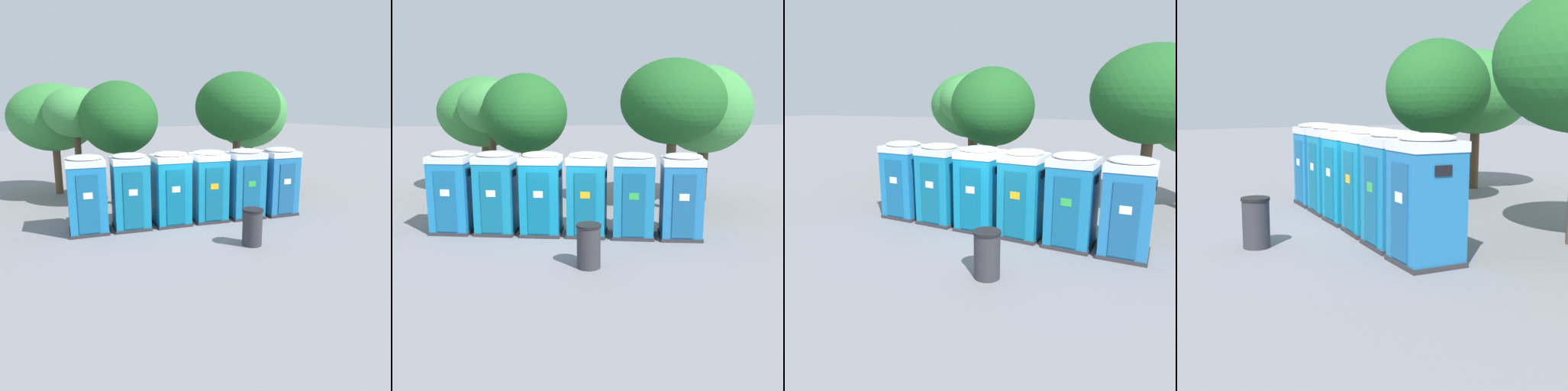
% 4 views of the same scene
% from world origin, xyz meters
% --- Properties ---
extents(ground_plane, '(120.00, 120.00, 0.00)m').
position_xyz_m(ground_plane, '(0.00, 0.00, 0.00)').
color(ground_plane, slate).
extents(portapotty_0, '(1.40, 1.38, 2.54)m').
position_xyz_m(portapotty_0, '(-3.47, 0.50, 1.28)').
color(portapotty_0, '#2D2D33').
rests_on(portapotty_0, ground).
extents(portapotty_1, '(1.39, 1.39, 2.54)m').
position_xyz_m(portapotty_1, '(-2.09, 0.27, 1.28)').
color(portapotty_1, '#2D2D33').
rests_on(portapotty_1, ground).
extents(portapotty_2, '(1.38, 1.37, 2.54)m').
position_xyz_m(portapotty_2, '(-0.71, 0.03, 1.28)').
color(portapotty_2, '#2D2D33').
rests_on(portapotty_2, ground).
extents(portapotty_3, '(1.38, 1.40, 2.54)m').
position_xyz_m(portapotty_3, '(0.68, -0.20, 1.28)').
color(portapotty_3, '#2D2D33').
rests_on(portapotty_3, ground).
extents(portapotty_4, '(1.43, 1.40, 2.54)m').
position_xyz_m(portapotty_4, '(2.05, -0.48, 1.28)').
color(portapotty_4, '#2D2D33').
rests_on(portapotty_4, ground).
extents(portapotty_5, '(1.38, 1.36, 2.54)m').
position_xyz_m(portapotty_5, '(3.43, -0.74, 1.28)').
color(portapotty_5, '#2D2D33').
rests_on(portapotty_5, ground).
extents(street_tree_0, '(3.85, 3.85, 5.53)m').
position_xyz_m(street_tree_0, '(4.08, 2.96, 3.97)').
color(street_tree_0, brown).
rests_on(street_tree_0, ground).
extents(street_tree_1, '(3.67, 3.67, 5.39)m').
position_xyz_m(street_tree_1, '(5.73, 4.22, 3.65)').
color(street_tree_1, '#4C3826').
rests_on(street_tree_1, ground).
extents(street_tree_2, '(3.98, 3.98, 5.04)m').
position_xyz_m(street_tree_2, '(-3.25, 6.92, 3.51)').
color(street_tree_2, brown).
rests_on(street_tree_2, ground).
extents(street_tree_3, '(3.12, 3.12, 5.00)m').
position_xyz_m(street_tree_3, '(-1.31, 3.48, 3.53)').
color(street_tree_3, brown).
rests_on(street_tree_3, ground).
extents(street_tree_4, '(2.61, 2.61, 4.80)m').
position_xyz_m(street_tree_4, '(-2.70, 4.94, 3.73)').
color(street_tree_4, '#4C3826').
rests_on(street_tree_4, ground).
extents(trash_can, '(0.62, 0.62, 1.10)m').
position_xyz_m(trash_can, '(0.47, -3.03, 0.55)').
color(trash_can, '#2D2D33').
rests_on(trash_can, ground).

